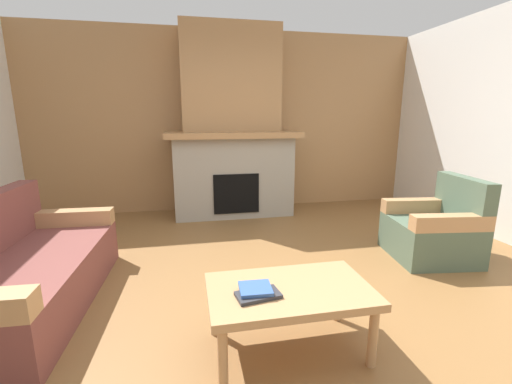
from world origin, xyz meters
The scene contains 7 objects.
ground centered at (0.00, 0.00, 0.00)m, with size 9.00×9.00×0.00m, color brown.
wall_back_wood_panel centered at (0.00, 3.00, 1.35)m, with size 6.00×0.12×2.70m, color #A87A4C.
fireplace centered at (0.00, 2.62, 1.16)m, with size 1.90×0.82×2.70m.
couch centered at (-1.93, 0.30, 0.29)m, with size 0.92×1.83×0.85m.
armchair centered at (1.83, 0.54, 0.29)m, with size 0.85×0.85×0.85m.
coffee_table centered at (-0.07, -0.56, 0.38)m, with size 1.00×0.60×0.43m.
book_stack_near_edge centered at (-0.29, -0.61, 0.45)m, with size 0.27×0.22×0.04m.
Camera 1 is at (-0.65, -2.37, 1.46)m, focal length 23.80 mm.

